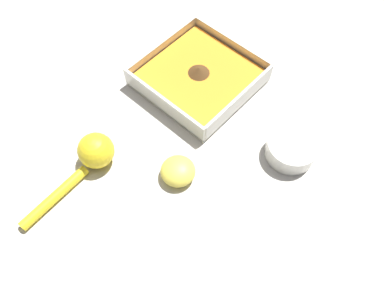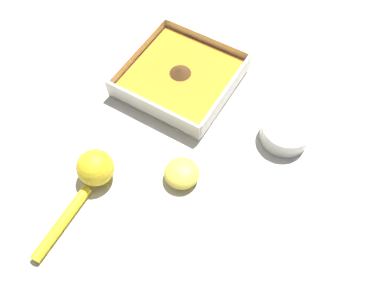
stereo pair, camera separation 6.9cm
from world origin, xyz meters
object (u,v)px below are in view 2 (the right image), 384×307
(lemon_squeezer, at_px, (91,175))
(spice_bowl, at_px, (285,132))
(square_dish, at_px, (181,78))
(lemon_half, at_px, (182,173))

(lemon_squeezer, bearing_deg, spice_bowl, -46.38)
(square_dish, xyz_separation_m, spice_bowl, (0.25, -0.02, 0.00))
(lemon_squeezer, height_order, lemon_half, lemon_squeezer)
(spice_bowl, height_order, lemon_half, spice_bowl)
(square_dish, bearing_deg, lemon_squeezer, -92.68)
(square_dish, distance_m, spice_bowl, 0.25)
(spice_bowl, bearing_deg, lemon_half, -125.40)
(lemon_half, bearing_deg, square_dish, 121.90)
(square_dish, relative_size, spice_bowl, 2.31)
(square_dish, height_order, lemon_squeezer, lemon_squeezer)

